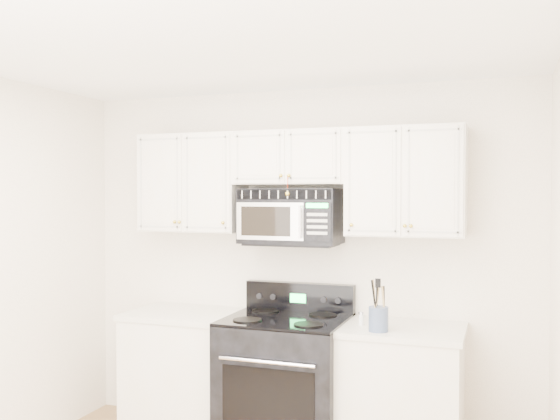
% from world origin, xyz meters
% --- Properties ---
extents(room, '(3.51, 3.51, 2.61)m').
position_xyz_m(room, '(0.00, 0.00, 1.30)').
color(room, '#A17E55').
rests_on(room, ground).
extents(base_cabinet_left, '(0.86, 0.65, 0.92)m').
position_xyz_m(base_cabinet_left, '(-0.80, 1.44, 0.43)').
color(base_cabinet_left, silver).
rests_on(base_cabinet_left, ground).
extents(base_cabinet_right, '(0.86, 0.65, 0.92)m').
position_xyz_m(base_cabinet_right, '(0.80, 1.44, 0.43)').
color(base_cabinet_right, silver).
rests_on(base_cabinet_right, ground).
extents(range, '(0.84, 0.76, 1.14)m').
position_xyz_m(range, '(0.01, 1.40, 0.48)').
color(range, black).
rests_on(range, ground).
extents(upper_cabinets, '(2.44, 0.37, 0.75)m').
position_xyz_m(upper_cabinets, '(0.00, 1.58, 1.93)').
color(upper_cabinets, silver).
rests_on(upper_cabinets, ground).
extents(microwave, '(0.72, 0.41, 0.40)m').
position_xyz_m(microwave, '(-0.01, 1.56, 1.65)').
color(microwave, black).
rests_on(microwave, ground).
extents(utensil_crock, '(0.13, 0.13, 0.34)m').
position_xyz_m(utensil_crock, '(0.70, 1.25, 1.01)').
color(utensil_crock, '#3E4D70').
rests_on(utensil_crock, base_cabinet_right).
extents(shaker_salt, '(0.04, 0.04, 0.09)m').
position_xyz_m(shaker_salt, '(0.55, 1.39, 0.97)').
color(shaker_salt, silver).
rests_on(shaker_salt, base_cabinet_right).
extents(shaker_pepper, '(0.04, 0.04, 0.10)m').
position_xyz_m(shaker_pepper, '(0.65, 1.31, 0.97)').
color(shaker_pepper, silver).
rests_on(shaker_pepper, base_cabinet_right).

